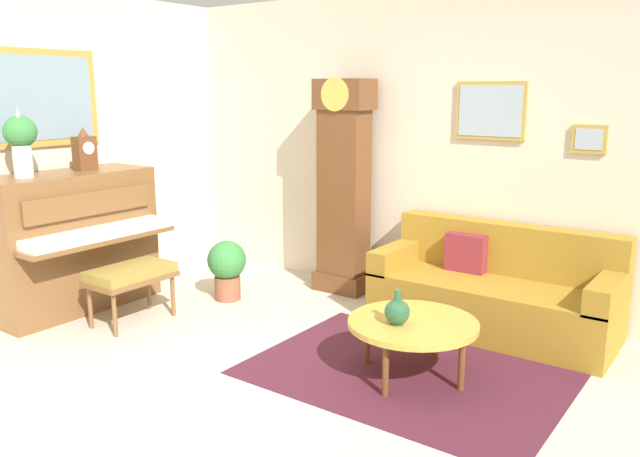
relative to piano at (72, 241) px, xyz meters
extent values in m
cube|color=beige|center=(2.23, -0.29, -0.67)|extent=(6.40, 6.00, 0.10)
cube|color=beige|center=(-0.37, -0.29, 0.78)|extent=(0.10, 4.90, 2.80)
cube|color=#B28E3D|center=(-0.30, 0.00, 1.23)|extent=(0.03, 1.10, 0.84)
cube|color=#7A93A3|center=(-0.29, 0.00, 1.23)|extent=(0.01, 0.98, 0.72)
cube|color=beige|center=(2.23, 2.11, 0.78)|extent=(5.30, 0.10, 2.80)
cube|color=#B28E3D|center=(3.78, 2.05, 0.93)|extent=(0.26, 0.03, 0.22)
cube|color=#9EB2C1|center=(3.78, 2.03, 0.93)|extent=(0.20, 0.01, 0.16)
cube|color=#B28E3D|center=(2.98, 2.05, 1.13)|extent=(0.60, 0.03, 0.48)
cube|color=#9EB2C1|center=(2.98, 2.03, 1.13)|extent=(0.54, 0.01, 0.42)
cube|color=#4C1E2D|center=(3.07, 0.51, -0.61)|extent=(2.10, 1.50, 0.01)
cube|color=brown|center=(-0.02, 0.00, -0.01)|extent=(0.60, 1.44, 1.22)
cube|color=brown|center=(0.41, 0.00, 0.06)|extent=(0.28, 1.38, 0.04)
cube|color=white|center=(0.41, 0.00, 0.12)|extent=(0.26, 1.32, 0.08)
cube|color=brown|center=(0.30, 0.00, 0.36)|extent=(0.03, 1.20, 0.20)
cube|color=brown|center=(0.71, 0.06, -0.24)|extent=(0.42, 0.70, 0.04)
cube|color=olive|center=(0.71, 0.06, -0.18)|extent=(0.40, 0.68, 0.08)
cylinder|color=brown|center=(0.87, -0.24, -0.44)|extent=(0.04, 0.04, 0.36)
cylinder|color=brown|center=(0.87, 0.36, -0.44)|extent=(0.04, 0.04, 0.36)
cylinder|color=brown|center=(0.55, -0.24, -0.44)|extent=(0.04, 0.04, 0.36)
cylinder|color=brown|center=(0.55, 0.36, -0.44)|extent=(0.04, 0.04, 0.36)
cube|color=brown|center=(1.67, 1.82, -0.53)|extent=(0.52, 0.34, 0.18)
cube|color=brown|center=(1.67, 1.82, 0.27)|extent=(0.44, 0.28, 1.78)
cube|color=brown|center=(1.67, 1.82, 1.26)|extent=(0.52, 0.32, 0.28)
cylinder|color=gold|center=(1.67, 1.66, 1.26)|extent=(0.30, 0.02, 0.30)
cylinder|color=gold|center=(1.67, 1.77, 0.33)|extent=(0.03, 0.03, 0.70)
cube|color=olive|center=(3.24, 1.62, -0.41)|extent=(1.90, 0.80, 0.42)
cube|color=olive|center=(3.24, 1.92, 0.00)|extent=(1.90, 0.20, 0.44)
cube|color=olive|center=(2.38, 1.62, -0.12)|extent=(0.18, 0.80, 0.20)
cube|color=olive|center=(4.10, 1.62, -0.12)|extent=(0.18, 0.80, 0.20)
cube|color=maroon|center=(2.94, 1.76, -0.04)|extent=(0.34, 0.12, 0.32)
cylinder|color=gold|center=(3.12, 0.49, -0.24)|extent=(0.88, 0.88, 0.04)
torus|color=brown|center=(3.12, 0.49, -0.24)|extent=(0.88, 0.88, 0.04)
cylinder|color=brown|center=(3.12, 0.85, -0.44)|extent=(0.04, 0.04, 0.36)
cylinder|color=brown|center=(3.48, 0.49, -0.44)|extent=(0.04, 0.04, 0.36)
cylinder|color=brown|center=(3.12, 0.13, -0.44)|extent=(0.04, 0.04, 0.36)
cylinder|color=brown|center=(2.76, 0.49, -0.44)|extent=(0.04, 0.04, 0.36)
cube|color=brown|center=(0.00, 0.19, 0.75)|extent=(0.12, 0.18, 0.30)
cylinder|color=white|center=(0.06, 0.19, 0.80)|extent=(0.01, 0.11, 0.11)
cone|color=brown|center=(0.00, 0.19, 0.94)|extent=(0.10, 0.10, 0.08)
cylinder|color=silver|center=(0.00, -0.38, 0.73)|extent=(0.15, 0.15, 0.26)
sphere|color=#387F3D|center=(0.00, -0.38, 0.97)|extent=(0.26, 0.26, 0.26)
cone|color=#D199B7|center=(0.03, -0.40, 1.10)|extent=(0.06, 0.06, 0.16)
cylinder|color=#234C33|center=(3.06, 0.37, -0.21)|extent=(0.09, 0.09, 0.01)
sphere|color=#285638|center=(3.06, 0.37, -0.13)|extent=(0.17, 0.17, 0.17)
cylinder|color=#285638|center=(3.06, 0.37, -0.02)|extent=(0.04, 0.04, 0.08)
cylinder|color=#935138|center=(0.95, 0.95, -0.51)|extent=(0.24, 0.24, 0.22)
sphere|color=#387F3D|center=(0.95, 0.95, -0.24)|extent=(0.36, 0.36, 0.36)
camera|label=1|loc=(4.97, -3.16, 1.31)|focal=35.72mm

